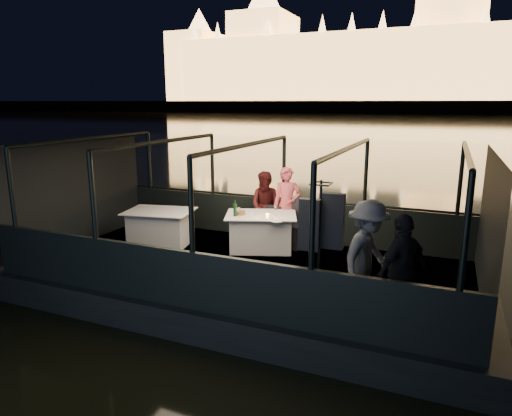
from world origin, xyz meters
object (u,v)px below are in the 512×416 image
at_px(chair_port_left, 271,224).
at_px(coat_stand, 319,252).
at_px(dining_table_aft, 160,227).
at_px(passenger_dark, 402,267).
at_px(dining_table_central, 261,232).
at_px(chair_port_right, 294,227).
at_px(passenger_stripe, 367,257).
at_px(person_woman_coral, 287,209).
at_px(person_man_maroon, 266,207).
at_px(wine_bottle, 235,209).

xyz_separation_m(chair_port_left, coat_stand, (1.81, -2.74, 0.45)).
bearing_deg(coat_stand, chair_port_left, 123.46).
bearing_deg(dining_table_aft, passenger_dark, -19.60).
xyz_separation_m(dining_table_central, chair_port_right, (0.59, 0.45, 0.06)).
bearing_deg(passenger_stripe, person_woman_coral, 55.03).
xyz_separation_m(dining_table_central, person_woman_coral, (0.32, 0.72, 0.36)).
xyz_separation_m(dining_table_aft, chair_port_right, (2.76, 0.95, 0.06)).
xyz_separation_m(chair_port_left, chair_port_right, (0.54, 0.00, 0.00)).
xyz_separation_m(chair_port_left, person_man_maroon, (-0.22, 0.27, 0.30)).
distance_m(chair_port_left, passenger_stripe, 3.58).
height_order(dining_table_central, person_man_maroon, person_man_maroon).
bearing_deg(wine_bottle, dining_table_aft, -174.98).
bearing_deg(coat_stand, person_man_maroon, 123.95).
bearing_deg(dining_table_aft, dining_table_central, 12.97).
height_order(passenger_dark, wine_bottle, passenger_dark).
distance_m(chair_port_right, person_man_maroon, 0.86).
xyz_separation_m(chair_port_left, wine_bottle, (-0.48, -0.80, 0.47)).
bearing_deg(person_woman_coral, coat_stand, -85.58).
relative_size(coat_stand, passenger_stripe, 1.16).
xyz_separation_m(person_woman_coral, wine_bottle, (-0.76, -1.07, 0.17)).
relative_size(person_woman_coral, person_man_maroon, 1.08).
height_order(coat_stand, passenger_stripe, coat_stand).
height_order(dining_table_central, chair_port_right, chair_port_right).
distance_m(chair_port_left, chair_port_right, 0.54).
xyz_separation_m(person_man_maroon, passenger_stripe, (2.70, -2.82, 0.10)).
relative_size(chair_port_left, wine_bottle, 2.49).
distance_m(chair_port_left, wine_bottle, 1.04).
distance_m(coat_stand, person_woman_coral, 3.38).
relative_size(chair_port_right, passenger_stripe, 0.59).
xyz_separation_m(chair_port_right, coat_stand, (1.27, -2.74, 0.45)).
bearing_deg(passenger_dark, person_woman_coral, -105.49).
bearing_deg(chair_port_right, chair_port_left, -160.54).
xyz_separation_m(dining_table_aft, person_man_maroon, (2.01, 1.22, 0.36)).
bearing_deg(person_man_maroon, person_woman_coral, -4.22).
xyz_separation_m(person_man_maroon, wine_bottle, (-0.27, -1.07, 0.17)).
bearing_deg(passenger_dark, chair_port_right, -105.81).
xyz_separation_m(chair_port_left, passenger_stripe, (2.48, -2.55, 0.40)).
height_order(dining_table_aft, passenger_stripe, passenger_stripe).
relative_size(person_man_maroon, passenger_dark, 0.97).
bearing_deg(wine_bottle, chair_port_left, 58.91).
xyz_separation_m(chair_port_left, passenger_dark, (2.99, -2.81, 0.40)).
distance_m(chair_port_right, coat_stand, 3.05).
relative_size(chair_port_right, person_man_maroon, 0.64).
height_order(passenger_stripe, wine_bottle, passenger_stripe).
height_order(coat_stand, person_man_maroon, coat_stand).
height_order(chair_port_right, passenger_stripe, passenger_stripe).
distance_m(dining_table_aft, passenger_dark, 5.56).
height_order(coat_stand, passenger_dark, coat_stand).
bearing_deg(passenger_stripe, person_man_maroon, 60.70).
distance_m(passenger_stripe, passenger_dark, 0.57).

